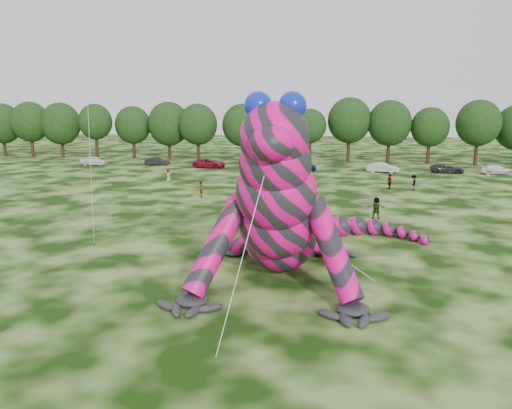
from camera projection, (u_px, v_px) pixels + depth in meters
The scene contains 31 objects.
ground at pixel (259, 288), 26.93m from camera, with size 240.00×240.00×0.00m, color #16330A.
inflatable_gecko at pixel (283, 182), 29.53m from camera, with size 17.51×20.79×10.40m, color #E80779, non-canonical shape.
flying_kite at pixel (83, 6), 28.68m from camera, with size 2.77×3.78×17.25m.
tree_0 at pixel (3, 130), 90.53m from camera, with size 6.91×6.22×9.51m, color black, non-canonical shape.
tree_1 at pixel (31, 130), 88.55m from camera, with size 6.74×6.07×9.81m, color black, non-canonical shape.
tree_2 at pixel (61, 130), 88.56m from camera, with size 7.04×6.34×9.64m, color black, non-canonical shape.
tree_3 at pixel (96, 132), 85.99m from camera, with size 5.81×5.23×9.44m, color black, non-canonical shape.
tree_4 at pixel (133, 132), 86.83m from camera, with size 6.22×5.60×9.06m, color black, non-canonical shape.
tree_5 at pixel (169, 131), 85.64m from camera, with size 7.16×6.44×9.80m, color black, non-canonical shape.
tree_6 at pixel (198, 132), 83.25m from camera, with size 6.52×5.86×9.49m, color black, non-canonical shape.
tree_7 at pixel (242, 133), 82.39m from camera, with size 6.68×6.01×9.48m, color black, non-canonical shape.
tree_8 at pixel (278, 135), 81.86m from camera, with size 6.14×5.53×8.94m, color black, non-canonical shape.
tree_9 at pixel (310, 136), 81.55m from camera, with size 5.27×4.74×8.68m, color black, non-canonical shape.
tree_10 at pixel (349, 130), 81.74m from camera, with size 7.09×6.38×10.50m, color black, non-canonical shape.
tree_11 at pixel (389, 132), 80.58m from camera, with size 7.01×6.31×10.07m, color black, non-canonical shape.
tree_12 at pixel (429, 136), 79.44m from camera, with size 5.99×5.39×8.97m, color black, non-canonical shape.
tree_13 at pixel (478, 132), 77.80m from camera, with size 6.83×6.15×10.13m, color black, non-canonical shape.
car_0 at pixel (94, 161), 78.09m from camera, with size 1.70×4.22×1.44m, color white.
car_1 at pixel (157, 161), 78.21m from camera, with size 1.32×3.78×1.24m, color black.
car_2 at pixel (210, 163), 75.08m from camera, with size 2.29×4.97×1.38m, color maroon.
car_3 at pixel (262, 164), 75.20m from camera, with size 1.75×4.30×1.25m, color #A8ABB2.
car_4 at pixel (301, 166), 71.78m from camera, with size 1.74×4.33×1.47m, color #111A48.
car_5 at pixel (383, 167), 70.17m from camera, with size 1.52×4.36×1.44m, color #B9B7A8.
car_6 at pixel (447, 169), 69.66m from camera, with size 2.09×4.53×1.26m, color #272729.
car_7 at pixel (497, 169), 68.37m from camera, with size 1.89×4.66×1.35m, color silver.
spectator_2 at pixel (414, 183), 56.13m from camera, with size 1.12×0.64×1.74m, color gray.
spectator_1 at pixel (246, 186), 53.51m from camera, with size 0.89×0.70×1.84m, color gray.
spectator_0 at pixel (202, 189), 51.95m from camera, with size 0.62×0.41×1.71m, color gray.
spectator_4 at pixel (168, 175), 62.18m from camera, with size 0.78×0.50×1.59m, color gray.
spectator_3 at pixel (389, 181), 57.14m from camera, with size 1.00×0.42×1.70m, color gray.
spectator_5 at pixel (376, 208), 42.58m from camera, with size 1.75×0.56×1.89m, color gray.
Camera 1 is at (3.20, -25.24, 9.91)m, focal length 35.00 mm.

